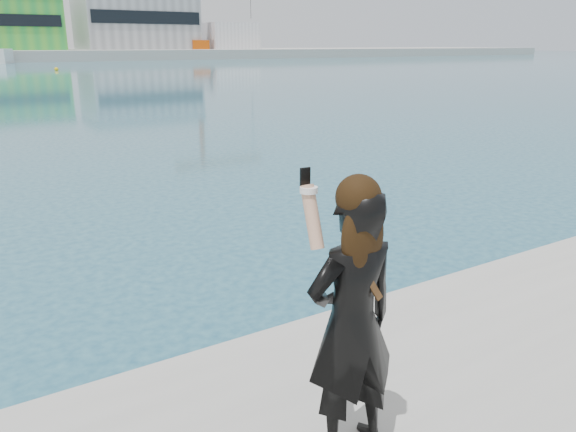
% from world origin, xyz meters
% --- Properties ---
extents(warehouse_grey_right, '(25.50, 15.35, 12.50)m').
position_xyz_m(warehouse_grey_right, '(40.00, 127.98, 8.26)').
color(warehouse_grey_right, gray).
rests_on(warehouse_grey_right, far_quay).
extents(ancillary_shed, '(12.00, 10.00, 6.00)m').
position_xyz_m(ancillary_shed, '(62.00, 126.00, 5.00)').
color(ancillary_shed, silver).
rests_on(ancillary_shed, far_quay).
extents(flagpole_right, '(1.28, 0.16, 8.00)m').
position_xyz_m(flagpole_right, '(22.09, 121.00, 6.54)').
color(flagpole_right, silver).
rests_on(flagpole_right, far_quay).
extents(buoy_near, '(0.50, 0.50, 0.50)m').
position_xyz_m(buoy_near, '(11.81, 74.23, 0.00)').
color(buoy_near, yellow).
rests_on(buoy_near, ground).
extents(woman, '(0.63, 0.43, 1.77)m').
position_xyz_m(woman, '(-0.57, -0.56, 1.69)').
color(woman, black).
rests_on(woman, near_quay).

